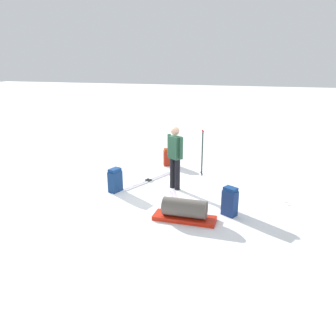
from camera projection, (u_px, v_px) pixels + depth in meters
The scene contains 9 objects.
ground_plane at pixel (168, 193), 8.74m from camera, with size 80.00×80.00×0.00m, color white.
skier_standing at pixel (175, 155), 8.79m from camera, with size 0.37×0.49×1.70m.
ski_pair_near at pixel (149, 181), 9.63m from camera, with size 1.81×0.93×0.05m.
ski_pair_far at pixel (177, 205), 8.00m from camera, with size 1.82×0.93×0.05m.
backpack_large_dark at pixel (115, 180), 8.79m from camera, with size 0.40×0.32×0.63m.
backpack_bright at pixel (169, 157), 11.00m from camera, with size 0.37×0.40×0.57m.
backpack_small_spare at pixel (230, 202), 7.42m from camera, with size 0.34×0.38×0.67m.
ski_poles_planted_near at pixel (202, 151), 9.91m from camera, with size 0.23×0.12×1.38m.
gear_sled at pixel (185, 211), 7.21m from camera, with size 0.45×1.37×0.49m.
Camera 1 is at (7.78, 2.28, 3.32)m, focal length 35.59 mm.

